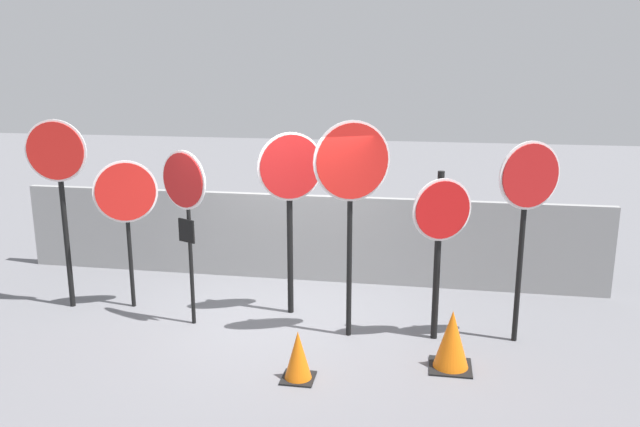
{
  "coord_description": "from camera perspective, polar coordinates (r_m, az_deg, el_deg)",
  "views": [
    {
      "loc": [
        1.89,
        -7.54,
        3.31
      ],
      "look_at": [
        0.56,
        0.0,
        1.47
      ],
      "focal_mm": 35.0,
      "sensor_mm": 36.0,
      "label": 1
    }
  ],
  "objects": [
    {
      "name": "stop_sign_4",
      "position": [
        7.32,
        2.93,
        3.33
      ],
      "size": [
        0.85,
        0.47,
        2.68
      ],
      "rotation": [
        0.0,
        0.0,
        0.49
      ],
      "color": "black",
      "rests_on": "ground"
    },
    {
      "name": "ground_plane",
      "position": [
        8.45,
        -3.82,
        -9.57
      ],
      "size": [
        40.0,
        40.0,
        0.0
      ],
      "primitive_type": "plane",
      "color": "slate"
    },
    {
      "name": "stop_sign_5",
      "position": [
        7.49,
        10.97,
        -1.22
      ],
      "size": [
        0.68,
        0.36,
        2.09
      ],
      "rotation": [
        0.0,
        0.0,
        0.46
      ],
      "color": "black",
      "rests_on": "ground"
    },
    {
      "name": "stop_sign_2",
      "position": [
        7.92,
        -12.26,
        1.71
      ],
      "size": [
        0.68,
        0.34,
        2.28
      ],
      "rotation": [
        0.0,
        0.0,
        -0.44
      ],
      "color": "black",
      "rests_on": "ground"
    },
    {
      "name": "stop_sign_3",
      "position": [
        8.09,
        -2.71,
        2.6
      ],
      "size": [
        0.78,
        0.48,
        2.47
      ],
      "rotation": [
        0.0,
        0.0,
        0.54
      ],
      "color": "black",
      "rests_on": "ground"
    },
    {
      "name": "fence_back",
      "position": [
        9.71,
        -1.63,
        -2.22
      ],
      "size": [
        9.14,
        0.12,
        1.35
      ],
      "color": "gray",
      "rests_on": "ground"
    },
    {
      "name": "stop_sign_6",
      "position": [
        7.59,
        18.46,
        1.59
      ],
      "size": [
        0.72,
        0.39,
        2.46
      ],
      "rotation": [
        0.0,
        0.0,
        0.47
      ],
      "color": "black",
      "rests_on": "ground"
    },
    {
      "name": "stop_sign_0",
      "position": [
        8.98,
        -22.82,
        3.58
      ],
      "size": [
        0.82,
        0.18,
        2.61
      ],
      "rotation": [
        0.0,
        0.0,
        0.14
      ],
      "color": "black",
      "rests_on": "ground"
    },
    {
      "name": "traffic_cone_1",
      "position": [
        7.19,
        11.95,
        -11.23
      ],
      "size": [
        0.47,
        0.47,
        0.68
      ],
      "color": "black",
      "rests_on": "ground"
    },
    {
      "name": "traffic_cone_0",
      "position": [
        6.84,
        -2.02,
        -12.87
      ],
      "size": [
        0.35,
        0.35,
        0.55
      ],
      "color": "black",
      "rests_on": "ground"
    },
    {
      "name": "stop_sign_1",
      "position": [
        8.74,
        -17.3,
        1.19
      ],
      "size": [
        0.75,
        0.43,
        2.07
      ],
      "rotation": [
        0.0,
        0.0,
        0.51
      ],
      "color": "black",
      "rests_on": "ground"
    }
  ]
}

